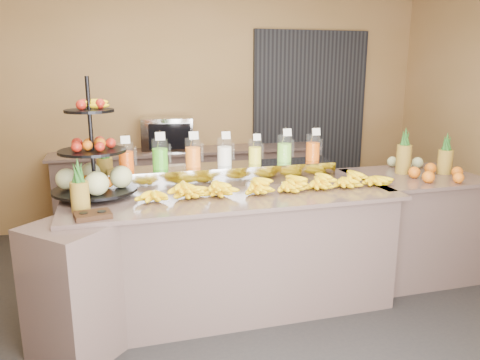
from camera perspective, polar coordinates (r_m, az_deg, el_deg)
name	(u,v)px	position (r m, az deg, el deg)	size (l,w,h in m)	color
ground	(242,320)	(3.69, 0.24, -16.70)	(6.00, 6.00, 0.00)	black
room_envelope	(238,65)	(3.99, -0.26, 13.85)	(6.04, 5.02, 2.82)	olive
buffet_counter	(219,251)	(3.68, -2.63, -8.68)	(2.75, 1.25, 0.93)	#886862
right_counter	(410,225)	(4.53, 19.99, -5.13)	(1.08, 0.88, 0.93)	#886862
back_ledge	(190,188)	(5.56, -6.14, -0.98)	(3.10, 0.55, 0.93)	#886862
pitcher_tray	(225,174)	(3.84, -1.88, 0.75)	(1.85, 0.30, 0.15)	gray
juice_pitcher_orange_a	(126,158)	(3.70, -13.71, 2.60)	(0.12, 0.12, 0.29)	silver
juice_pitcher_green	(160,156)	(3.72, -9.71, 2.94)	(0.13, 0.13, 0.31)	silver
juice_pitcher_orange_b	(193,154)	(3.75, -5.76, 3.14)	(0.13, 0.13, 0.30)	silver
juice_pitcher_milk	(225,153)	(3.81, -1.90, 3.30)	(0.12, 0.13, 0.29)	silver
juice_pitcher_lemon	(255,153)	(3.88, 1.84, 3.34)	(0.11, 0.11, 0.26)	silver
juice_pitcher_lime	(284,150)	(3.96, 5.44, 3.67)	(0.12, 0.13, 0.30)	silver
juice_pitcher_orange_c	(313,149)	(4.06, 8.87, 3.79)	(0.12, 0.12, 0.29)	silver
banana_heap	(269,182)	(3.59, 3.59, -0.22)	(1.96, 0.18, 0.16)	yellow
fruit_stand	(99,166)	(3.58, -16.79, 1.61)	(0.75, 0.75, 0.87)	black
condiment_caddy	(93,215)	(3.12, -17.51, -4.09)	(0.22, 0.17, 0.03)	#301C0D
pineapple_left_a	(80,192)	(3.23, -18.95, -1.44)	(0.12, 0.12, 0.36)	brown
pineapple_left_b	(105,168)	(3.87, -16.13, 1.36)	(0.12, 0.12, 0.39)	brown
right_fruit_pile	(430,167)	(4.40, 22.11, 1.48)	(0.49, 0.47, 0.26)	brown
oven_warmer	(167,134)	(5.40, -8.85, 5.56)	(0.57, 0.40, 0.38)	gray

